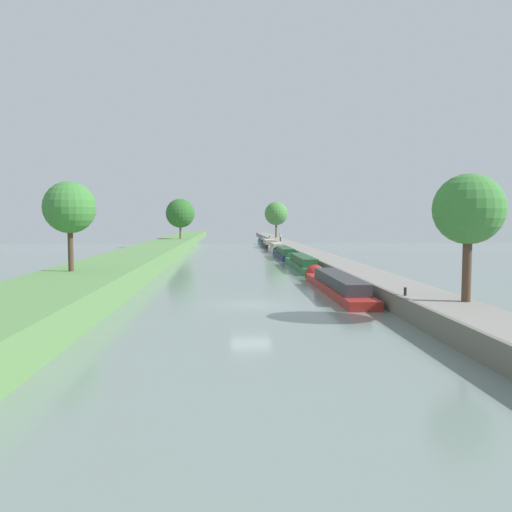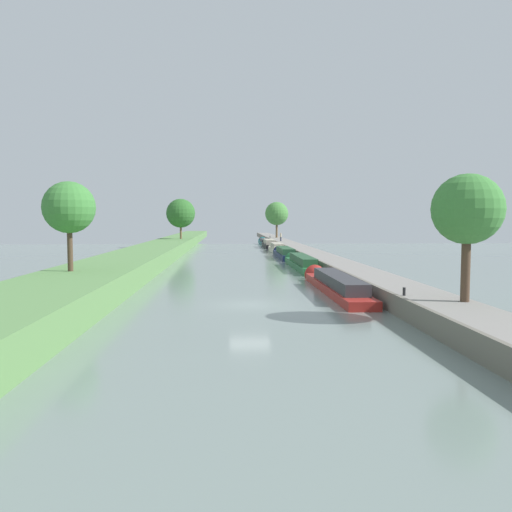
{
  "view_description": "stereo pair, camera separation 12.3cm",
  "coord_description": "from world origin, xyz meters",
  "px_view_note": "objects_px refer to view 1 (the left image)",
  "views": [
    {
      "loc": [
        -1.45,
        -31.15,
        5.27
      ],
      "look_at": [
        1.94,
        28.35,
        1.0
      ],
      "focal_mm": 35.62,
      "sensor_mm": 36.0,
      "label": 1
    },
    {
      "loc": [
        -1.33,
        -31.15,
        5.27
      ],
      "look_at": [
        1.94,
        28.35,
        1.0
      ],
      "focal_mm": 35.62,
      "sensor_mm": 36.0,
      "label": 2
    }
  ],
  "objects_px": {
    "narrowboat_black": "(268,244)",
    "person_walking": "(280,237)",
    "narrowboat_cream": "(276,248)",
    "narrowboat_green": "(301,263)",
    "mooring_bollard_near": "(405,291)",
    "mooring_bollard_far": "(269,237)",
    "narrowboat_navy": "(284,253)",
    "narrowboat_teal": "(264,242)",
    "narrowboat_red": "(335,284)"
  },
  "relations": [
    {
      "from": "narrowboat_cream",
      "to": "person_walking",
      "type": "bearing_deg",
      "value": 81.26
    },
    {
      "from": "person_walking",
      "to": "narrowboat_teal",
      "type": "bearing_deg",
      "value": 100.15
    },
    {
      "from": "mooring_bollard_near",
      "to": "narrowboat_cream",
      "type": "bearing_deg",
      "value": 91.74
    },
    {
      "from": "narrowboat_green",
      "to": "mooring_bollard_near",
      "type": "relative_size",
      "value": 36.19
    },
    {
      "from": "narrowboat_teal",
      "to": "mooring_bollard_near",
      "type": "height_order",
      "value": "mooring_bollard_near"
    },
    {
      "from": "narrowboat_black",
      "to": "narrowboat_navy",
      "type": "bearing_deg",
      "value": -89.83
    },
    {
      "from": "narrowboat_green",
      "to": "narrowboat_black",
      "type": "relative_size",
      "value": 1.29
    },
    {
      "from": "narrowboat_green",
      "to": "mooring_bollard_far",
      "type": "relative_size",
      "value": 36.19
    },
    {
      "from": "narrowboat_navy",
      "to": "narrowboat_teal",
      "type": "relative_size",
      "value": 1.04
    },
    {
      "from": "narrowboat_green",
      "to": "mooring_bollard_far",
      "type": "bearing_deg",
      "value": 88.35
    },
    {
      "from": "mooring_bollard_far",
      "to": "narrowboat_red",
      "type": "bearing_deg",
      "value": -91.35
    },
    {
      "from": "narrowboat_green",
      "to": "narrowboat_black",
      "type": "xyz_separation_m",
      "value": [
        -0.15,
        41.94,
        0.03
      ]
    },
    {
      "from": "narrowboat_green",
      "to": "person_walking",
      "type": "bearing_deg",
      "value": 86.92
    },
    {
      "from": "narrowboat_green",
      "to": "narrowboat_cream",
      "type": "bearing_deg",
      "value": 89.82
    },
    {
      "from": "person_walking",
      "to": "mooring_bollard_near",
      "type": "relative_size",
      "value": 3.69
    },
    {
      "from": "mooring_bollard_far",
      "to": "narrowboat_green",
      "type": "bearing_deg",
      "value": -91.65
    },
    {
      "from": "narrowboat_green",
      "to": "narrowboat_navy",
      "type": "xyz_separation_m",
      "value": [
        -0.07,
        15.83,
        -0.0
      ]
    },
    {
      "from": "narrowboat_cream",
      "to": "mooring_bollard_far",
      "type": "bearing_deg",
      "value": 87.08
    },
    {
      "from": "mooring_bollard_near",
      "to": "mooring_bollard_far",
      "type": "height_order",
      "value": "same"
    },
    {
      "from": "narrowboat_red",
      "to": "narrowboat_green",
      "type": "bearing_deg",
      "value": 89.73
    },
    {
      "from": "narrowboat_green",
      "to": "narrowboat_navy",
      "type": "bearing_deg",
      "value": 90.26
    },
    {
      "from": "narrowboat_red",
      "to": "narrowboat_cream",
      "type": "xyz_separation_m",
      "value": [
        0.18,
        46.78,
        0.02
      ]
    },
    {
      "from": "mooring_bollard_near",
      "to": "narrowboat_green",
      "type": "bearing_deg",
      "value": 93.78
    },
    {
      "from": "mooring_bollard_far",
      "to": "narrowboat_teal",
      "type": "bearing_deg",
      "value": -106.17
    },
    {
      "from": "narrowboat_red",
      "to": "narrowboat_navy",
      "type": "relative_size",
      "value": 1.19
    },
    {
      "from": "narrowboat_black",
      "to": "narrowboat_teal",
      "type": "bearing_deg",
      "value": 89.23
    },
    {
      "from": "narrowboat_teal",
      "to": "mooring_bollard_far",
      "type": "xyz_separation_m",
      "value": [
        1.76,
        6.06,
        0.85
      ]
    },
    {
      "from": "narrowboat_navy",
      "to": "person_walking",
      "type": "bearing_deg",
      "value": 85.03
    },
    {
      "from": "narrowboat_red",
      "to": "narrowboat_navy",
      "type": "bearing_deg",
      "value": 89.98
    },
    {
      "from": "narrowboat_green",
      "to": "narrowboat_teal",
      "type": "xyz_separation_m",
      "value": [
        0.05,
        56.49,
        -0.14
      ]
    },
    {
      "from": "narrowboat_black",
      "to": "person_walking",
      "type": "relative_size",
      "value": 7.61
    },
    {
      "from": "narrowboat_cream",
      "to": "narrowboat_black",
      "type": "xyz_separation_m",
      "value": [
        -0.24,
        12.96,
        0.05
      ]
    },
    {
      "from": "narrowboat_red",
      "to": "narrowboat_cream",
      "type": "height_order",
      "value": "narrowboat_cream"
    },
    {
      "from": "narrowboat_red",
      "to": "person_walking",
      "type": "xyz_separation_m",
      "value": [
        2.43,
        61.44,
        1.41
      ]
    },
    {
      "from": "narrowboat_red",
      "to": "mooring_bollard_near",
      "type": "height_order",
      "value": "mooring_bollard_near"
    },
    {
      "from": "narrowboat_cream",
      "to": "mooring_bollard_far",
      "type": "relative_size",
      "value": 25.24
    },
    {
      "from": "narrowboat_navy",
      "to": "person_walking",
      "type": "distance_m",
      "value": 27.95
    },
    {
      "from": "narrowboat_cream",
      "to": "person_walking",
      "type": "distance_m",
      "value": 14.9
    },
    {
      "from": "person_walking",
      "to": "mooring_bollard_far",
      "type": "xyz_separation_m",
      "value": [
        -0.54,
        18.91,
        -0.65
      ]
    },
    {
      "from": "narrowboat_black",
      "to": "mooring_bollard_far",
      "type": "bearing_deg",
      "value": 84.59
    },
    {
      "from": "narrowboat_cream",
      "to": "narrowboat_black",
      "type": "relative_size",
      "value": 0.9
    },
    {
      "from": "mooring_bollard_far",
      "to": "person_walking",
      "type": "bearing_deg",
      "value": -88.35
    },
    {
      "from": "narrowboat_cream",
      "to": "mooring_bollard_far",
      "type": "distance_m",
      "value": 33.62
    },
    {
      "from": "person_walking",
      "to": "mooring_bollard_near",
      "type": "distance_m",
      "value": 70.94
    },
    {
      "from": "narrowboat_navy",
      "to": "narrowboat_teal",
      "type": "distance_m",
      "value": 40.66
    },
    {
      "from": "narrowboat_red",
      "to": "narrowboat_navy",
      "type": "distance_m",
      "value": 33.63
    },
    {
      "from": "narrowboat_red",
      "to": "mooring_bollard_far",
      "type": "height_order",
      "value": "mooring_bollard_far"
    },
    {
      "from": "narrowboat_cream",
      "to": "narrowboat_navy",
      "type": "bearing_deg",
      "value": -90.71
    },
    {
      "from": "mooring_bollard_near",
      "to": "mooring_bollard_far",
      "type": "distance_m",
      "value": 89.84
    },
    {
      "from": "narrowboat_navy",
      "to": "narrowboat_cream",
      "type": "distance_m",
      "value": 13.15
    }
  ]
}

